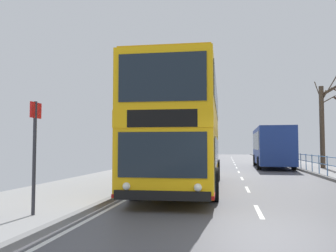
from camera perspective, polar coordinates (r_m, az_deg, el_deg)
The scene contains 5 objects.
ground at distance 7.07m, azimuth 10.34°, elevation -16.71°, with size 15.80×140.00×0.20m.
double_decker_bus_main at distance 14.29m, azimuth 2.63°, elevation -0.90°, with size 2.89×10.99×4.36m.
background_bus_far_lane at distance 29.74m, azimuth 16.43°, elevation -3.15°, with size 2.88×9.87×3.14m.
bus_stop_sign_near at distance 8.59m, azimuth -20.75°, elevation -2.80°, with size 0.08×0.44×2.57m.
bare_tree_far_01 at distance 27.81m, azimuth 23.72°, elevation 0.41°, with size 2.00×2.40×6.59m.
Camera 1 is at (-0.82, -6.88, 1.68)m, focal length 37.70 mm.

